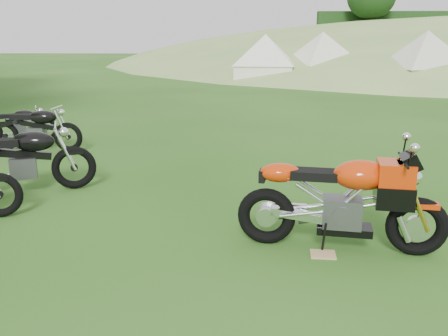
# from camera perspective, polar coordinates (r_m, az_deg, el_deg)

# --- Properties ---
(ground) EXTENTS (120.00, 120.00, 0.00)m
(ground) POSITION_cam_1_polar(r_m,az_deg,el_deg) (5.77, 3.36, -9.67)
(ground) COLOR #1F4E10
(ground) RESTS_ON ground
(sport_motorcycle) EXTENTS (2.31, 0.90, 1.35)m
(sport_motorcycle) POSITION_cam_1_polar(r_m,az_deg,el_deg) (5.79, 13.27, -2.82)
(sport_motorcycle) COLOR #BE2E06
(sport_motorcycle) RESTS_ON ground
(plywood_board) EXTENTS (0.29, 0.24, 0.02)m
(plywood_board) POSITION_cam_1_polar(r_m,az_deg,el_deg) (5.81, 11.25, -9.65)
(plywood_board) COLOR tan
(plywood_board) RESTS_ON ground
(vintage_moto_b) EXTENTS (1.96, 0.54, 1.02)m
(vintage_moto_b) POSITION_cam_1_polar(r_m,az_deg,el_deg) (11.26, -20.74, 4.36)
(vintage_moto_b) COLOR black
(vintage_moto_b) RESTS_ON ground
(vintage_moto_c) EXTENTS (2.20, 1.21, 1.14)m
(vintage_moto_c) POSITION_cam_1_polar(r_m,az_deg,el_deg) (8.28, -22.21, 1.07)
(vintage_moto_c) COLOR black
(vintage_moto_c) RESTS_ON ground
(vintage_moto_d) EXTENTS (1.66, 1.03, 0.87)m
(vintage_moto_d) POSITION_cam_1_polar(r_m,az_deg,el_deg) (12.31, -22.50, 4.68)
(vintage_moto_d) COLOR black
(vintage_moto_d) RESTS_ON ground
(tent_left) EXTENTS (3.21, 3.21, 2.50)m
(tent_left) POSITION_cam_1_polar(r_m,az_deg,el_deg) (26.38, 4.74, 12.49)
(tent_left) COLOR white
(tent_left) RESTS_ON ground
(tent_mid) EXTENTS (3.84, 3.84, 2.57)m
(tent_mid) POSITION_cam_1_polar(r_m,az_deg,el_deg) (27.17, 11.13, 12.42)
(tent_mid) COLOR silver
(tent_mid) RESTS_ON ground
(tent_right) EXTENTS (3.58, 3.58, 2.60)m
(tent_right) POSITION_cam_1_polar(r_m,az_deg,el_deg) (25.40, 22.04, 11.49)
(tent_right) COLOR beige
(tent_right) RESTS_ON ground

